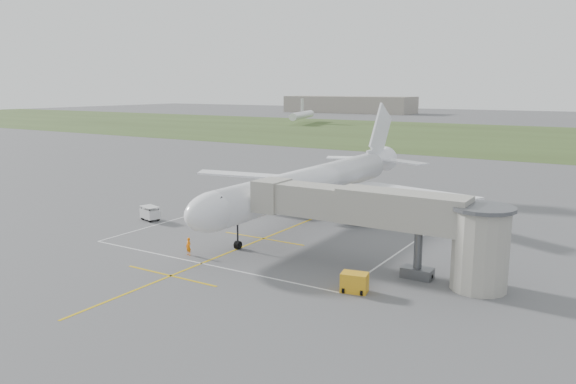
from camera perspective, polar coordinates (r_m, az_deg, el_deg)
The scene contains 11 objects.
ground at distance 67.87m, azimuth 2.25°, elevation -2.84°, with size 700.00×700.00×0.00m, color #505052.
grass_strip at distance 190.90m, azimuth 21.99°, elevation 5.13°, with size 700.00×120.00×0.02m, color #36491F.
apron_markings at distance 63.02m, azimuth -0.36°, elevation -3.89°, with size 28.20×60.00×0.01m.
airliner at distance 67.63m, azimuth 2.60°, elevation 0.90°, with size 38.93×46.75×13.52m.
jet_bridge at distance 48.33m, azimuth 10.64°, elevation -2.79°, with size 23.40×5.00×7.20m.
gpu_unit at distance 44.69m, azimuth 6.76°, elevation -9.13°, with size 2.28×1.80×1.54m.
baggage_cart at distance 69.38m, azimuth -13.84°, elevation -2.10°, with size 2.79×2.12×1.72m.
ramp_worker_nose at distance 54.49m, azimuth -10.07°, elevation -5.47°, with size 0.62×0.41×1.70m, color orange.
ramp_worker_wing at distance 72.92m, azimuth -6.54°, elevation -1.23°, with size 0.88×0.68×1.81m, color #D83E06.
distant_hangars at distance 326.46m, azimuth 23.46°, elevation 7.91°, with size 345.00×49.00×12.00m.
distant_aircraft at distance 223.29m, azimuth 20.77°, elevation 6.82°, with size 184.43×35.85×8.85m.
Camera 1 is at (32.49, -57.45, 15.83)m, focal length 35.00 mm.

